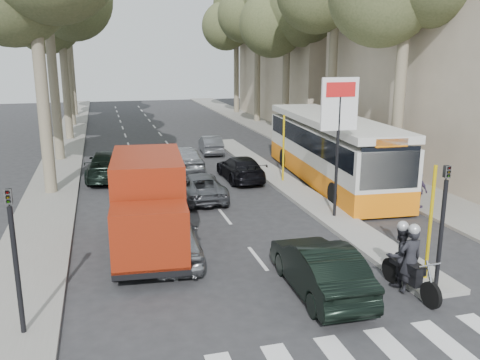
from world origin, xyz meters
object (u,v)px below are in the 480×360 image
(red_truck, at_px, (149,203))
(city_bus, at_px, (330,148))
(dark_hatchback, at_px, (319,268))
(silver_hatchback, at_px, (175,240))
(motorcycle, at_px, (405,259))

(red_truck, relative_size, city_bus, 0.47)
(dark_hatchback, xyz_separation_m, red_truck, (-4.22, 4.34, 0.95))
(silver_hatchback, height_order, red_truck, red_truck)
(dark_hatchback, bearing_deg, motorcycle, 168.56)
(red_truck, xyz_separation_m, city_bus, (9.87, 7.10, 0.12))
(city_bus, bearing_deg, red_truck, -139.91)
(silver_hatchback, distance_m, red_truck, 1.57)
(red_truck, xyz_separation_m, motorcycle, (6.56, -4.87, -0.74))
(city_bus, bearing_deg, motorcycle, -101.10)
(silver_hatchback, xyz_separation_m, red_truck, (-0.68, 1.01, 0.99))
(dark_hatchback, xyz_separation_m, motorcycle, (2.34, -0.54, 0.20))
(city_bus, bearing_deg, silver_hatchback, -134.20)
(red_truck, distance_m, city_bus, 12.16)
(dark_hatchback, distance_m, motorcycle, 2.41)
(silver_hatchback, bearing_deg, red_truck, -52.22)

